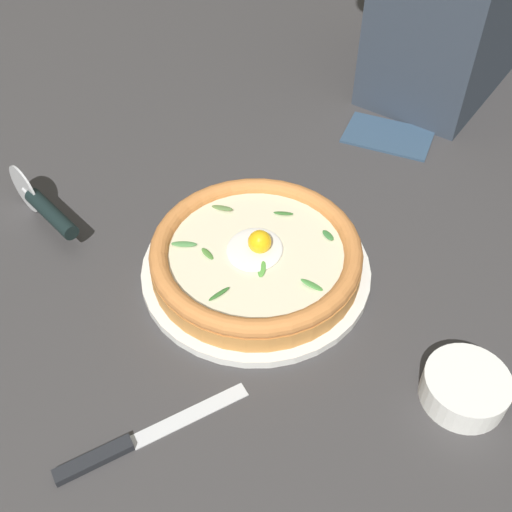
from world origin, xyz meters
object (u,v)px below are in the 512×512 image
(pizza, at_px, (256,255))
(pizza_cutter, at_px, (44,208))
(side_bowl, at_px, (465,388))
(table_knife, at_px, (125,445))
(folded_napkin, at_px, (388,135))

(pizza, xyz_separation_m, pizza_cutter, (-0.00, -0.30, 0.00))
(side_bowl, height_order, table_knife, side_bowl)
(side_bowl, height_order, folded_napkin, side_bowl)
(table_knife, bearing_deg, side_bowl, 115.59)
(pizza_cutter, bearing_deg, pizza, 89.68)
(side_bowl, relative_size, folded_napkin, 0.68)
(side_bowl, bearing_deg, table_knife, -64.41)
(table_knife, bearing_deg, folded_napkin, 163.28)
(table_knife, height_order, folded_napkin, table_knife)
(side_bowl, relative_size, table_knife, 0.57)
(pizza, distance_m, pizza_cutter, 0.30)
(side_bowl, distance_m, table_knife, 0.37)
(pizza_cutter, bearing_deg, side_bowl, 78.63)
(side_bowl, xyz_separation_m, table_knife, (0.16, -0.33, -0.01))
(pizza_cutter, distance_m, table_knife, 0.37)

